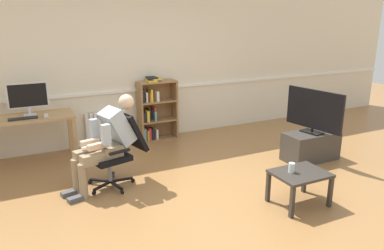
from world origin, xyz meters
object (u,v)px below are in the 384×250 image
object	(u,v)px
office_chair	(119,147)
tv_stand	(311,146)
person_seated	(106,140)
radiator	(106,129)
drinking_glass	(292,168)
computer_mouse	(46,115)
computer_desk	(27,124)
imac_monitor	(28,96)
coffee_table	(300,177)
tv_screen	(314,111)
bookshelf	(155,111)
keyboard	(23,118)

from	to	relation	value
office_chair	tv_stand	distance (m)	2.96
tv_stand	person_seated	bearing A→B (deg)	172.19
radiator	drinking_glass	xyz separation A→B (m)	(1.45, -3.09, 0.17)
radiator	computer_mouse	bearing A→B (deg)	-152.61
computer_desk	radiator	bearing A→B (deg)	17.37
imac_monitor	drinking_glass	world-z (taller)	imac_monitor
coffee_table	imac_monitor	bearing A→B (deg)	134.09
coffee_table	tv_stand	bearing A→B (deg)	42.01
person_seated	coffee_table	xyz separation A→B (m)	(1.93, -1.46, -0.30)
office_chair	tv_screen	distance (m)	2.96
bookshelf	tv_stand	xyz separation A→B (m)	(1.84, -2.00, -0.32)
keyboard	radiator	distance (m)	1.48
computer_desk	tv_stand	bearing A→B (deg)	-23.36
drinking_glass	computer_desk	bearing A→B (deg)	134.99
computer_mouse	tv_stand	bearing A→B (deg)	-23.28
person_seated	imac_monitor	bearing A→B (deg)	-163.61
coffee_table	tv_screen	bearing A→B (deg)	41.97
keyboard	computer_mouse	xyz separation A→B (m)	(0.31, 0.02, 0.01)
drinking_glass	radiator	bearing A→B (deg)	115.16
person_seated	office_chair	bearing A→B (deg)	90.00
coffee_table	bookshelf	bearing A→B (deg)	102.70
bookshelf	coffee_table	distance (m)	3.12
person_seated	radiator	bearing A→B (deg)	152.92
keyboard	bookshelf	size ratio (longest dim) A/B	0.34
tv_screen	person_seated	bearing A→B (deg)	72.03
imac_monitor	tv_stand	bearing A→B (deg)	-24.63
computer_mouse	drinking_glass	xyz separation A→B (m)	(2.43, -2.58, -0.30)
imac_monitor	tv_screen	bearing A→B (deg)	-24.62
computer_desk	tv_stand	size ratio (longest dim) A/B	1.56
radiator	tv_stand	xyz separation A→B (m)	(2.70, -2.10, -0.08)
tv_screen	keyboard	bearing A→B (deg)	58.45
computer_mouse	radiator	xyz separation A→B (m)	(0.98, 0.51, -0.48)
bookshelf	person_seated	world-z (taller)	person_seated
computer_desk	office_chair	world-z (taller)	office_chair
coffee_table	drinking_glass	xyz separation A→B (m)	(-0.10, 0.05, 0.12)
office_chair	coffee_table	world-z (taller)	office_chair
imac_monitor	radiator	world-z (taller)	imac_monitor
office_chair	coffee_table	size ratio (longest dim) A/B	1.53
office_chair	tv_screen	world-z (taller)	tv_screen
radiator	office_chair	xyz separation A→B (m)	(-0.21, -1.63, 0.23)
bookshelf	computer_mouse	bearing A→B (deg)	-167.42
office_chair	computer_desk	bearing A→B (deg)	-154.32
bookshelf	tv_screen	world-z (taller)	bookshelf
radiator	office_chair	bearing A→B (deg)	-97.26
tv_screen	coffee_table	size ratio (longest dim) A/B	1.53
imac_monitor	person_seated	world-z (taller)	imac_monitor
computer_mouse	office_chair	xyz separation A→B (m)	(0.78, -1.12, -0.25)
computer_desk	office_chair	bearing A→B (deg)	-50.00
imac_monitor	office_chair	size ratio (longest dim) A/B	0.59
computer_desk	coffee_table	world-z (taller)	computer_desk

